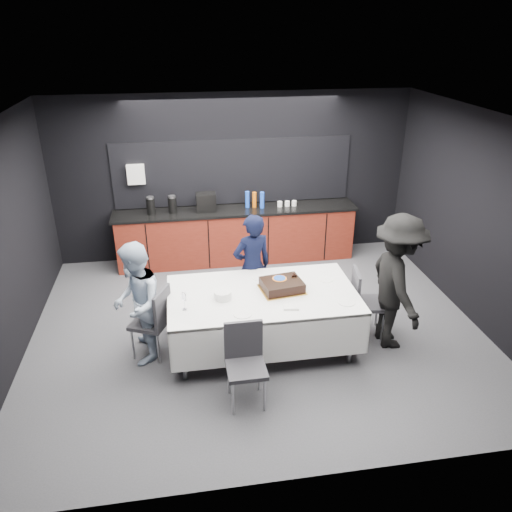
{
  "coord_description": "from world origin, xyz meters",
  "views": [
    {
      "loc": [
        -0.93,
        -5.66,
        3.83
      ],
      "look_at": [
        0.0,
        0.1,
        1.05
      ],
      "focal_mm": 35.0,
      "sensor_mm": 36.0,
      "label": 1
    }
  ],
  "objects": [
    {
      "name": "loose_plate_right_a",
      "position": [
        0.87,
        -0.18,
        0.78
      ],
      "size": [
        0.2,
        0.2,
        0.01
      ],
      "primitive_type": "cylinder",
      "color": "white",
      "rests_on": "party_table"
    },
    {
      "name": "person_right",
      "position": [
        1.65,
        -0.58,
        0.88
      ],
      "size": [
        0.68,
        1.15,
        1.77
      ],
      "primitive_type": "imported",
      "rotation": [
        0.0,
        0.0,
        1.55
      ],
      "color": "black",
      "rests_on": "ground"
    },
    {
      "name": "chair_near",
      "position": [
        -0.35,
        -1.33,
        0.53
      ],
      "size": [
        0.42,
        0.42,
        0.92
      ],
      "color": "#2F2E33",
      "rests_on": "ground"
    },
    {
      "name": "person_center",
      "position": [
        -0.01,
        0.34,
        0.77
      ],
      "size": [
        0.64,
        0.51,
        1.53
      ],
      "primitive_type": "imported",
      "rotation": [
        0.0,
        0.0,
        3.42
      ],
      "color": "black",
      "rests_on": "ground"
    },
    {
      "name": "loose_plate_near",
      "position": [
        -0.31,
        -0.84,
        0.78
      ],
      "size": [
        0.22,
        0.22,
        0.01
      ],
      "primitive_type": "cylinder",
      "color": "white",
      "rests_on": "party_table"
    },
    {
      "name": "plate_stack",
      "position": [
        -0.49,
        -0.45,
        0.83
      ],
      "size": [
        0.21,
        0.21,
        0.1
      ],
      "primitive_type": "cylinder",
      "color": "white",
      "rests_on": "party_table"
    },
    {
      "name": "champagne_flute",
      "position": [
        -0.96,
        -0.64,
        0.94
      ],
      "size": [
        0.06,
        0.06,
        0.22
      ],
      "color": "white",
      "rests_on": "party_table"
    },
    {
      "name": "ground",
      "position": [
        0.0,
        0.0,
        0.0
      ],
      "size": [
        6.0,
        6.0,
        0.0
      ],
      "primitive_type": "plane",
      "color": "#46464B",
      "rests_on": "ground"
    },
    {
      "name": "kitchenette",
      "position": [
        -0.02,
        2.22,
        0.54
      ],
      "size": [
        4.1,
        0.64,
        2.05
      ],
      "color": "#58170E",
      "rests_on": "ground"
    },
    {
      "name": "party_table",
      "position": [
        0.0,
        -0.4,
        0.64
      ],
      "size": [
        2.32,
        1.32,
        0.78
      ],
      "color": "#99999E",
      "rests_on": "ground"
    },
    {
      "name": "fork_pile",
      "position": [
        0.27,
        -0.81,
        0.79
      ],
      "size": [
        0.19,
        0.14,
        0.03
      ],
      "primitive_type": "cube",
      "rotation": [
        0.0,
        0.0,
        -0.15
      ],
      "color": "white",
      "rests_on": "party_table"
    },
    {
      "name": "loose_plate_right_b",
      "position": [
        0.95,
        -0.78,
        0.78
      ],
      "size": [
        0.21,
        0.21,
        0.01
      ],
      "primitive_type": "cylinder",
      "color": "white",
      "rests_on": "party_table"
    },
    {
      "name": "chair_left",
      "position": [
        -1.32,
        -0.37,
        0.53
      ],
      "size": [
        0.56,
        0.56,
        0.92
      ],
      "color": "#2F2E33",
      "rests_on": "ground"
    },
    {
      "name": "loose_plate_far",
      "position": [
        0.02,
        0.0,
        0.78
      ],
      "size": [
        0.18,
        0.18,
        0.01
      ],
      "primitive_type": "cylinder",
      "color": "white",
      "rests_on": "party_table"
    },
    {
      "name": "person_left",
      "position": [
        -1.52,
        -0.39,
        0.77
      ],
      "size": [
        0.59,
        0.75,
        1.53
      ],
      "primitive_type": "imported",
      "rotation": [
        0.0,
        0.0,
        -1.58
      ],
      "color": "#AABDD6",
      "rests_on": "ground"
    },
    {
      "name": "room_shell",
      "position": [
        0.0,
        0.0,
        1.86
      ],
      "size": [
        6.04,
        5.04,
        2.82
      ],
      "color": "white",
      "rests_on": "ground"
    },
    {
      "name": "chair_right",
      "position": [
        1.35,
        -0.32,
        0.53
      ],
      "size": [
        0.48,
        0.48,
        0.92
      ],
      "color": "#2F2E33",
      "rests_on": "ground"
    },
    {
      "name": "cake_assembly",
      "position": [
        0.25,
        -0.36,
        0.85
      ],
      "size": [
        0.58,
        0.5,
        0.17
      ],
      "color": "gold",
      "rests_on": "party_table"
    }
  ]
}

